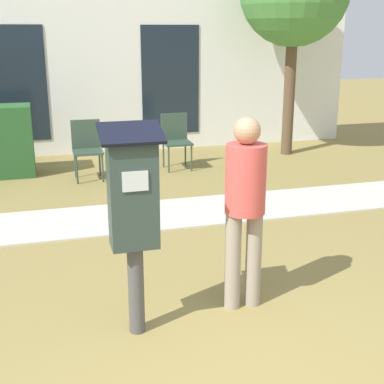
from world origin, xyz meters
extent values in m
cube|color=beige|center=(0.00, 3.57, 0.01)|extent=(12.00, 1.10, 0.02)
cube|color=white|center=(0.00, 7.48, 1.60)|extent=(10.00, 0.24, 3.20)
cube|color=#19232D|center=(-1.40, 7.35, 1.30)|extent=(1.10, 0.02, 2.00)
cube|color=#19232D|center=(1.40, 7.35, 1.30)|extent=(1.10, 0.02, 2.00)
cylinder|color=#4C4C4C|center=(-0.41, 1.01, 0.35)|extent=(0.12, 0.12, 0.70)
cube|color=#2D3D38|center=(-0.41, 1.01, 1.10)|extent=(0.34, 0.22, 0.80)
cube|color=silver|center=(-0.41, 0.89, 1.22)|extent=(0.18, 0.01, 0.14)
cube|color=black|center=(-0.41, 1.01, 1.53)|extent=(0.44, 0.31, 0.12)
cylinder|color=gray|center=(0.41, 1.17, 0.41)|extent=(0.13, 0.13, 0.82)
cylinder|color=gray|center=(0.59, 1.17, 0.41)|extent=(0.13, 0.13, 0.82)
cylinder|color=#D14C47|center=(0.50, 1.17, 1.09)|extent=(0.32, 0.32, 0.55)
sphere|color=tan|center=(0.50, 1.17, 1.48)|extent=(0.21, 0.21, 0.21)
cylinder|color=#334738|center=(-0.54, 5.29, 0.21)|extent=(0.03, 0.03, 0.42)
cylinder|color=#334738|center=(-0.16, 5.29, 0.21)|extent=(0.03, 0.03, 0.42)
cylinder|color=#334738|center=(-0.54, 5.67, 0.21)|extent=(0.03, 0.03, 0.42)
cylinder|color=#334738|center=(-0.16, 5.67, 0.21)|extent=(0.03, 0.03, 0.42)
cube|color=#334738|center=(-0.35, 5.48, 0.44)|extent=(0.44, 0.44, 0.04)
cube|color=#334738|center=(-0.35, 5.68, 0.68)|extent=(0.44, 0.04, 0.44)
cylinder|color=#334738|center=(0.92, 5.56, 0.21)|extent=(0.03, 0.03, 0.42)
cylinder|color=#334738|center=(1.30, 5.56, 0.21)|extent=(0.03, 0.03, 0.42)
cylinder|color=#334738|center=(0.92, 5.94, 0.21)|extent=(0.03, 0.03, 0.42)
cylinder|color=#334738|center=(1.30, 5.94, 0.21)|extent=(0.03, 0.03, 0.42)
cube|color=#334738|center=(1.11, 5.75, 0.44)|extent=(0.44, 0.44, 0.04)
cube|color=#334738|center=(1.11, 5.95, 0.68)|extent=(0.44, 0.04, 0.44)
cylinder|color=brown|center=(3.35, 6.32, 1.10)|extent=(0.20, 0.20, 2.20)
camera|label=1|loc=(-0.99, -2.57, 2.20)|focal=50.00mm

